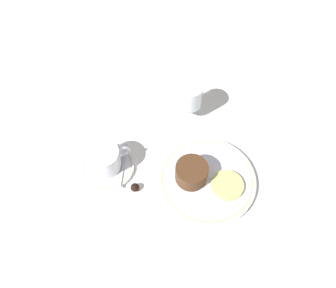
% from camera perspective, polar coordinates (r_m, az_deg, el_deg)
% --- Properties ---
extents(ground_plane, '(3.00, 3.00, 0.00)m').
position_cam_1_polar(ground_plane, '(0.82, 4.61, -5.26)').
color(ground_plane, white).
extents(dinner_plate, '(0.24, 0.24, 0.01)m').
position_cam_1_polar(dinner_plate, '(0.81, 6.77, -6.17)').
color(dinner_plate, white).
rests_on(dinner_plate, ground_plane).
extents(saucer, '(0.13, 0.13, 0.01)m').
position_cam_1_polar(saucer, '(0.83, -10.45, -3.89)').
color(saucer, white).
rests_on(saucer, ground_plane).
extents(coffee_cup, '(0.11, 0.08, 0.06)m').
position_cam_1_polar(coffee_cup, '(0.80, -11.07, -2.47)').
color(coffee_cup, white).
rests_on(coffee_cup, saucer).
extents(spoon, '(0.06, 0.12, 0.00)m').
position_cam_1_polar(spoon, '(0.83, -7.69, -2.83)').
color(spoon, silver).
rests_on(spoon, saucer).
extents(wine_glass, '(0.07, 0.07, 0.11)m').
position_cam_1_polar(wine_glass, '(0.87, 3.76, 8.21)').
color(wine_glass, silver).
rests_on(wine_glass, ground_plane).
extents(fork, '(0.03, 0.18, 0.01)m').
position_cam_1_polar(fork, '(0.89, 16.41, -0.41)').
color(fork, silver).
rests_on(fork, ground_plane).
extents(dessert_cake, '(0.08, 0.08, 0.05)m').
position_cam_1_polar(dessert_cake, '(0.78, 4.11, -5.00)').
color(dessert_cake, '#4C2D19').
rests_on(dessert_cake, dinner_plate).
extents(pineapple_slice, '(0.08, 0.08, 0.01)m').
position_cam_1_polar(pineapple_slice, '(0.79, 10.27, -7.07)').
color(pineapple_slice, '#EFE075').
rests_on(pineapple_slice, dinner_plate).
extents(chocolate_truffle, '(0.02, 0.02, 0.02)m').
position_cam_1_polar(chocolate_truffle, '(0.79, -5.80, -7.53)').
color(chocolate_truffle, black).
rests_on(chocolate_truffle, ground_plane).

